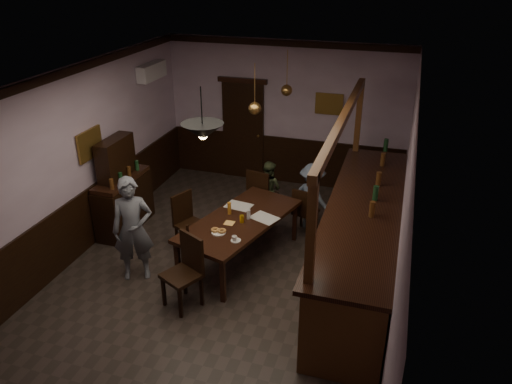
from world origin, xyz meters
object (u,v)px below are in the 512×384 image
at_px(soda_can, 242,219).
at_px(pendant_iron, 203,131).
at_px(person_standing, 133,229).
at_px(chair_far_left, 261,193).
at_px(pendant_brass_far, 287,90).
at_px(person_seated_left, 269,189).
at_px(dining_table, 240,222).
at_px(pendant_brass_mid, 255,109).
at_px(coffee_cup, 234,238).
at_px(sideboard, 122,194).
at_px(chair_near, 186,268).
at_px(chair_far_right, 304,210).
at_px(chair_side, 187,219).
at_px(bar_counter, 362,240).
at_px(person_seated_right, 312,197).

distance_m(soda_can, pendant_iron, 1.76).
bearing_deg(soda_can, person_standing, -150.60).
bearing_deg(chair_far_left, pendant_brass_far, -98.94).
xyz_separation_m(person_standing, person_seated_left, (1.37, 2.52, -0.28)).
bearing_deg(person_seated_left, chair_far_left, 98.78).
relative_size(dining_table, person_seated_left, 2.21).
bearing_deg(pendant_brass_mid, coffee_cup, -84.22).
relative_size(chair_far_left, sideboard, 0.61).
relative_size(coffee_cup, sideboard, 0.05).
relative_size(chair_near, pendant_brass_far, 1.31).
xyz_separation_m(chair_far_right, chair_side, (-1.74, -1.02, 0.06)).
relative_size(chair_far_left, bar_counter, 0.23).
xyz_separation_m(chair_near, sideboard, (-1.96, 1.63, 0.10)).
relative_size(person_standing, coffee_cup, 20.55).
bearing_deg(person_seated_right, dining_table, 85.51).
height_order(person_standing, person_seated_left, person_standing).
relative_size(chair_side, bar_counter, 0.22).
bearing_deg(soda_can, pendant_brass_mid, 94.44).
bearing_deg(chair_far_left, chair_near, 94.63).
relative_size(person_seated_right, pendant_brass_far, 1.52).
relative_size(chair_near, pendant_brass_mid, 1.31).
xyz_separation_m(chair_far_left, sideboard, (-2.25, -0.97, 0.12)).
bearing_deg(sideboard, person_seated_left, 28.15).
bearing_deg(person_seated_right, person_seated_left, 11.70).
distance_m(person_seated_left, soda_can, 1.73).
bearing_deg(bar_counter, sideboard, 176.47).
height_order(soda_can, bar_counter, bar_counter).
xyz_separation_m(chair_side, person_seated_left, (0.95, 1.53, 0.00)).
bearing_deg(chair_side, bar_counter, -66.52).
relative_size(dining_table, person_seated_right, 1.94).
distance_m(chair_far_right, bar_counter, 1.48).
height_order(chair_side, pendant_brass_mid, pendant_brass_mid).
bearing_deg(chair_near, chair_far_left, 110.42).
height_order(chair_far_left, pendant_iron, pendant_iron).
height_order(coffee_cup, bar_counter, bar_counter).
distance_m(chair_near, pendant_brass_mid, 2.71).
bearing_deg(chair_far_right, coffee_cup, 83.28).
relative_size(chair_far_left, person_seated_left, 0.95).
bearing_deg(pendant_iron, chair_far_right, 61.22).
distance_m(pendant_iron, pendant_brass_mid, 1.59).
bearing_deg(sideboard, chair_side, -11.93).
relative_size(chair_far_left, chair_side, 1.04).
xyz_separation_m(person_standing, coffee_cup, (1.50, 0.24, -0.02)).
distance_m(person_standing, pendant_brass_far, 3.65).
bearing_deg(pendant_brass_far, pendant_brass_mid, -99.07).
bearing_deg(coffee_cup, pendant_brass_mid, 112.25).
xyz_separation_m(chair_near, soda_can, (0.42, 1.17, 0.23)).
xyz_separation_m(soda_can, sideboard, (-2.38, 0.47, -0.13)).
bearing_deg(pendant_iron, soda_can, 66.51).
relative_size(chair_side, soda_can, 8.23).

